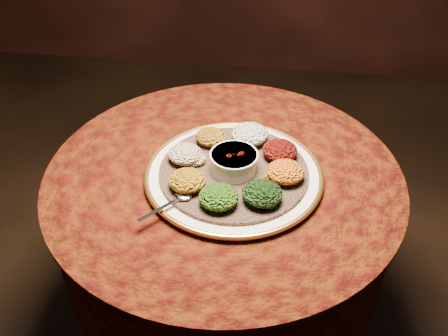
# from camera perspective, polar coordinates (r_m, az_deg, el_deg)

# --- Properties ---
(table) EXTENTS (0.96, 0.96, 0.73)m
(table) POSITION_cam_1_polar(r_m,az_deg,el_deg) (1.46, -0.04, -5.94)
(table) COLOR black
(table) RESTS_ON ground
(platter) EXTENTS (0.58, 0.58, 0.02)m
(platter) POSITION_cam_1_polar(r_m,az_deg,el_deg) (1.31, 1.11, -0.75)
(platter) COLOR beige
(platter) RESTS_ON table
(injera) EXTENTS (0.46, 0.46, 0.01)m
(injera) POSITION_cam_1_polar(r_m,az_deg,el_deg) (1.30, 1.12, -0.38)
(injera) COLOR brown
(injera) RESTS_ON platter
(stew_bowl) EXTENTS (0.12, 0.12, 0.05)m
(stew_bowl) POSITION_cam_1_polar(r_m,az_deg,el_deg) (1.28, 1.14, 0.82)
(stew_bowl) COLOR silver
(stew_bowl) RESTS_ON injera
(spoon) EXTENTS (0.11, 0.12, 0.01)m
(spoon) POSITION_cam_1_polar(r_m,az_deg,el_deg) (1.22, -5.10, -3.44)
(spoon) COLOR silver
(spoon) RESTS_ON injera
(portion_ayib) EXTENTS (0.10, 0.10, 0.05)m
(portion_ayib) POSITION_cam_1_polar(r_m,az_deg,el_deg) (1.39, 2.97, 3.90)
(portion_ayib) COLOR silver
(portion_ayib) RESTS_ON injera
(portion_kitfo) EXTENTS (0.09, 0.09, 0.05)m
(portion_kitfo) POSITION_cam_1_polar(r_m,az_deg,el_deg) (1.34, 6.39, 2.02)
(portion_kitfo) COLOR black
(portion_kitfo) RESTS_ON injera
(portion_tikil) EXTENTS (0.10, 0.09, 0.05)m
(portion_tikil) POSITION_cam_1_polar(r_m,az_deg,el_deg) (1.27, 7.05, -0.43)
(portion_tikil) COLOR #C77110
(portion_tikil) RESTS_ON injera
(portion_gomen) EXTENTS (0.10, 0.09, 0.05)m
(portion_gomen) POSITION_cam_1_polar(r_m,az_deg,el_deg) (1.20, 4.37, -2.90)
(portion_gomen) COLOR black
(portion_gomen) RESTS_ON injera
(portion_mixveg) EXTENTS (0.10, 0.09, 0.05)m
(portion_mixveg) POSITION_cam_1_polar(r_m,az_deg,el_deg) (1.19, -0.62, -3.31)
(portion_mixveg) COLOR #A8250A
(portion_mixveg) RESTS_ON injera
(portion_kik) EXTENTS (0.09, 0.09, 0.05)m
(portion_kik) POSITION_cam_1_polar(r_m,az_deg,el_deg) (1.24, -4.20, -1.43)
(portion_kik) COLOR #AA6B0F
(portion_kik) RESTS_ON injera
(portion_timatim) EXTENTS (0.09, 0.09, 0.04)m
(portion_timatim) POSITION_cam_1_polar(r_m,az_deg,el_deg) (1.32, -4.49, 1.62)
(portion_timatim) COLOR maroon
(portion_timatim) RESTS_ON injera
(portion_shiro) EXTENTS (0.08, 0.08, 0.04)m
(portion_shiro) POSITION_cam_1_polar(r_m,az_deg,el_deg) (1.38, -1.51, 3.58)
(portion_shiro) COLOR #9A6C12
(portion_shiro) RESTS_ON injera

